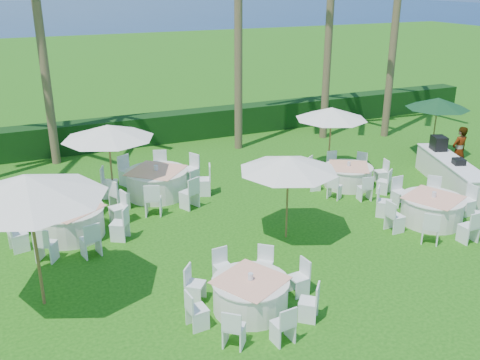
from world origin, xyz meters
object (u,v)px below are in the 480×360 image
(umbrella_green, at_px, (438,103))
(umbrella_a, at_px, (27,188))
(umbrella_b, at_px, (288,163))
(banquet_table_b, at_px, (250,294))
(banquet_table_f, at_px, (348,176))
(banquet_table_d, at_px, (71,221))
(umbrella_d, at_px, (331,113))
(buffet_table, at_px, (451,172))
(umbrella_c, at_px, (108,132))
(banquet_table_e, at_px, (157,182))
(staff_person, at_px, (459,151))
(banquet_table_c, at_px, (432,209))

(umbrella_green, bearing_deg, umbrella_a, -163.20)
(umbrella_a, relative_size, umbrella_b, 1.21)
(banquet_table_b, height_order, umbrella_green, umbrella_green)
(banquet_table_f, height_order, umbrella_b, umbrella_b)
(banquet_table_d, xyz_separation_m, umbrella_green, (13.97, 1.39, 1.72))
(banquet_table_f, height_order, umbrella_a, umbrella_a)
(umbrella_d, height_order, buffet_table, umbrella_d)
(banquet_table_b, bearing_deg, banquet_table_d, 120.20)
(umbrella_c, bearing_deg, banquet_table_d, -128.07)
(umbrella_a, relative_size, umbrella_green, 1.33)
(banquet_table_b, height_order, umbrella_c, umbrella_c)
(banquet_table_e, relative_size, staff_person, 1.92)
(banquet_table_d, distance_m, banquet_table_e, 3.48)
(banquet_table_e, bearing_deg, umbrella_c, 175.01)
(umbrella_a, relative_size, staff_person, 1.80)
(umbrella_b, relative_size, buffet_table, 0.65)
(banquet_table_b, xyz_separation_m, banquet_table_c, (6.62, 1.82, 0.03))
(banquet_table_e, height_order, buffet_table, buffet_table)
(umbrella_c, bearing_deg, banquet_table_f, -14.43)
(banquet_table_c, bearing_deg, banquet_table_b, -164.61)
(banquet_table_f, xyz_separation_m, buffet_table, (3.15, -1.40, 0.12))
(umbrella_b, bearing_deg, banquet_table_b, -130.90)
(banquet_table_e, distance_m, umbrella_a, 6.75)
(banquet_table_b, xyz_separation_m, umbrella_green, (10.96, 6.55, 1.76))
(umbrella_b, bearing_deg, umbrella_c, 130.44)
(umbrella_d, bearing_deg, banquet_table_e, 176.63)
(banquet_table_b, relative_size, banquet_table_d, 0.89)
(umbrella_b, xyz_separation_m, umbrella_c, (-3.79, 4.44, 0.14))
(banquet_table_e, bearing_deg, buffet_table, -19.10)
(umbrella_c, distance_m, umbrella_d, 7.69)
(buffet_table, relative_size, staff_person, 2.28)
(umbrella_b, bearing_deg, staff_person, 13.26)
(umbrella_c, bearing_deg, buffet_table, -17.36)
(umbrella_b, relative_size, umbrella_green, 1.10)
(banquet_table_f, distance_m, umbrella_a, 10.82)
(umbrella_c, bearing_deg, umbrella_a, -116.59)
(umbrella_a, bearing_deg, banquet_table_b, -26.81)
(umbrella_a, distance_m, umbrella_b, 6.40)
(umbrella_green, bearing_deg, umbrella_d, 178.82)
(banquet_table_b, xyz_separation_m, banquet_table_f, (6.07, 5.20, -0.00))
(buffet_table, bearing_deg, umbrella_a, -172.37)
(umbrella_a, height_order, umbrella_c, umbrella_a)
(banquet_table_d, xyz_separation_m, umbrella_c, (1.55, 1.98, 1.85))
(banquet_table_e, bearing_deg, umbrella_a, -128.34)
(banquet_table_d, xyz_separation_m, umbrella_b, (5.33, -2.46, 1.70))
(banquet_table_b, relative_size, umbrella_c, 1.03)
(umbrella_c, bearing_deg, banquet_table_e, -4.99)
(banquet_table_e, xyz_separation_m, umbrella_b, (2.40, -4.32, 1.67))
(umbrella_a, bearing_deg, staff_person, 10.08)
(banquet_table_e, bearing_deg, banquet_table_b, -89.48)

